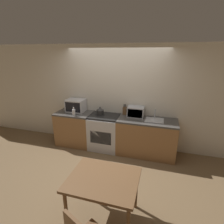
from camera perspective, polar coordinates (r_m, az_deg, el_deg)
The scene contains 12 objects.
ground_plane at distance 4.09m, azimuth -2.76°, elevation -17.02°, with size 16.00×16.00×0.00m, color brown.
wall_back at distance 4.49m, azimuth 1.50°, elevation 4.79°, with size 10.00×0.06×2.60m.
counter_left_run at distance 4.85m, azimuth -11.96°, elevation -5.18°, with size 0.94×0.62×0.90m.
counter_right_run at distance 4.35m, azimuth 11.12°, elevation -8.08°, with size 1.39×0.62×0.90m.
stove_range at distance 4.54m, azimuth -2.46°, elevation -6.55°, with size 0.75×0.62×0.90m.
kettle at distance 4.42m, azimuth -3.91°, elevation 0.26°, with size 0.18×0.18×0.20m.
microwave at distance 4.73m, azimuth -11.74°, elevation 2.11°, with size 0.48×0.35×0.32m.
bottle at distance 4.42m, azimuth -12.38°, elevation -0.15°, with size 0.08×0.08×0.23m.
knife_block at distance 4.42m, azimuth 4.16°, elevation 0.50°, with size 0.09×0.06×0.27m.
toaster_oven at distance 4.28m, azimuth 7.76°, elevation 0.08°, with size 0.40×0.29×0.25m.
sink_basin at distance 4.16m, azimuth 13.67°, elevation -2.52°, with size 0.42×0.34×0.24m.
dining_table at distance 2.67m, azimuth -2.86°, elevation -22.23°, with size 0.98×0.79×0.74m.
Camera 1 is at (1.10, -3.12, 2.41)m, focal length 28.00 mm.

